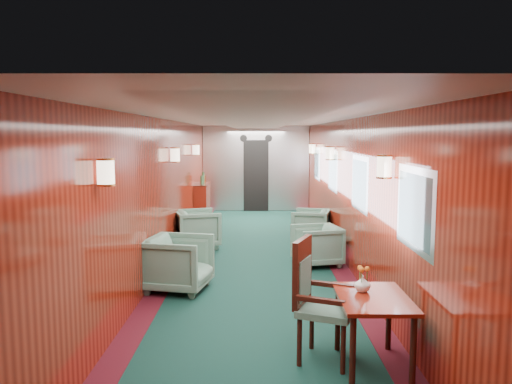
{
  "coord_description": "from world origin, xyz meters",
  "views": [
    {
      "loc": [
        0.0,
        -8.13,
        2.14
      ],
      "look_at": [
        0.0,
        0.53,
        1.15
      ],
      "focal_mm": 35.0,
      "sensor_mm": 36.0,
      "label": 1
    }
  ],
  "objects_px": {
    "armchair_left_near": "(179,263)",
    "side_chair": "(316,295)",
    "dining_table": "(373,308)",
    "armchair_right_far": "(311,225)",
    "armchair_right_near": "(317,245)",
    "credenza": "(202,202)",
    "armchair_left_far": "(197,229)"
  },
  "relations": [
    {
      "from": "side_chair",
      "to": "credenza",
      "type": "height_order",
      "value": "credenza"
    },
    {
      "from": "armchair_left_near",
      "to": "armchair_right_near",
      "type": "distance_m",
      "value": 2.46
    },
    {
      "from": "armchair_right_near",
      "to": "armchair_right_far",
      "type": "height_order",
      "value": "armchair_right_near"
    },
    {
      "from": "side_chair",
      "to": "armchair_left_near",
      "type": "height_order",
      "value": "side_chair"
    },
    {
      "from": "side_chair",
      "to": "armchair_right_far",
      "type": "bearing_deg",
      "value": 106.7
    },
    {
      "from": "armchair_right_far",
      "to": "dining_table",
      "type": "bearing_deg",
      "value": 13.62
    },
    {
      "from": "armchair_left_far",
      "to": "armchair_right_far",
      "type": "bearing_deg",
      "value": -94.8
    },
    {
      "from": "side_chair",
      "to": "dining_table",
      "type": "bearing_deg",
      "value": 1.22
    },
    {
      "from": "armchair_left_far",
      "to": "armchair_right_near",
      "type": "height_order",
      "value": "armchair_left_far"
    },
    {
      "from": "armchair_right_near",
      "to": "side_chair",
      "type": "bearing_deg",
      "value": -20.1
    },
    {
      "from": "side_chair",
      "to": "armchair_left_near",
      "type": "bearing_deg",
      "value": 150.01
    },
    {
      "from": "armchair_left_far",
      "to": "side_chair",
      "type": "bearing_deg",
      "value": -179.12
    },
    {
      "from": "side_chair",
      "to": "credenza",
      "type": "xyz_separation_m",
      "value": [
        -1.91,
        7.7,
        -0.15
      ]
    },
    {
      "from": "armchair_left_near",
      "to": "armchair_right_near",
      "type": "xyz_separation_m",
      "value": [
        2.07,
        1.34,
        -0.05
      ]
    },
    {
      "from": "credenza",
      "to": "armchair_left_far",
      "type": "height_order",
      "value": "credenza"
    },
    {
      "from": "credenza",
      "to": "armchair_left_near",
      "type": "relative_size",
      "value": 1.46
    },
    {
      "from": "armchair_right_near",
      "to": "armchair_right_far",
      "type": "distance_m",
      "value": 1.85
    },
    {
      "from": "credenza",
      "to": "armchair_left_far",
      "type": "relative_size",
      "value": 1.53
    },
    {
      "from": "dining_table",
      "to": "armchair_right_far",
      "type": "distance_m",
      "value": 5.51
    },
    {
      "from": "armchair_left_near",
      "to": "side_chair",
      "type": "bearing_deg",
      "value": -130.69
    },
    {
      "from": "side_chair",
      "to": "armchair_right_near",
      "type": "height_order",
      "value": "side_chair"
    },
    {
      "from": "side_chair",
      "to": "armchair_left_far",
      "type": "xyz_separation_m",
      "value": [
        -1.69,
        4.77,
        -0.27
      ]
    },
    {
      "from": "dining_table",
      "to": "armchair_left_far",
      "type": "distance_m",
      "value": 5.43
    },
    {
      "from": "dining_table",
      "to": "armchair_left_near",
      "type": "distance_m",
      "value": 3.17
    },
    {
      "from": "credenza",
      "to": "armchair_left_far",
      "type": "bearing_deg",
      "value": -85.72
    },
    {
      "from": "dining_table",
      "to": "side_chair",
      "type": "height_order",
      "value": "side_chair"
    },
    {
      "from": "credenza",
      "to": "armchair_right_far",
      "type": "relative_size",
      "value": 1.69
    },
    {
      "from": "armchair_left_near",
      "to": "armchair_right_far",
      "type": "xyz_separation_m",
      "value": [
        2.18,
        3.18,
        -0.05
      ]
    },
    {
      "from": "credenza",
      "to": "dining_table",
      "type": "bearing_deg",
      "value": -73.03
    },
    {
      "from": "credenza",
      "to": "armchair_right_far",
      "type": "distance_m",
      "value": 3.42
    },
    {
      "from": "dining_table",
      "to": "armchair_right_far",
      "type": "relative_size",
      "value": 1.26
    },
    {
      "from": "side_chair",
      "to": "armchair_right_far",
      "type": "relative_size",
      "value": 1.61
    }
  ]
}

